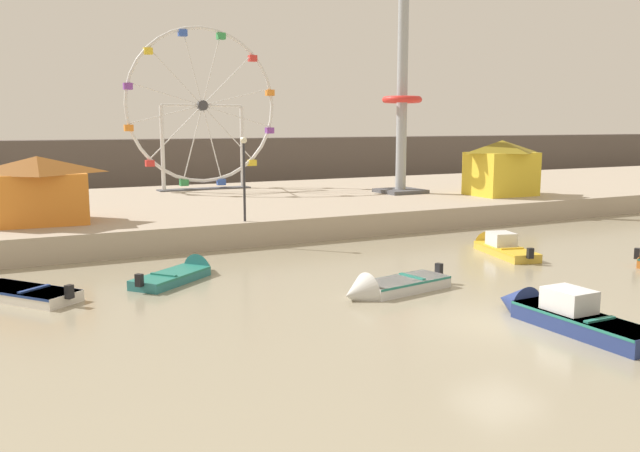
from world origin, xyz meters
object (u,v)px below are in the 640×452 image
object	(u,v)px
motorboat_pale_grey	(385,288)
carnival_booth_orange_canopy	(38,188)
motorboat_white_red_stripe	(1,290)
drop_tower_steel_tower	(402,101)
motorboat_mustard_yellow	(497,246)
motorboat_navy_blue	(559,313)
motorboat_teal_painted	(185,273)
ferris_wheel_white_frame	(202,109)
carnival_booth_yellow_awning	(501,167)
promenade_lamp_near	(244,167)

from	to	relation	value
motorboat_pale_grey	carnival_booth_orange_canopy	xyz separation A→B (m)	(-9.71, 14.76, 2.60)
motorboat_white_red_stripe	drop_tower_steel_tower	bearing A→B (deg)	-99.51
motorboat_white_red_stripe	drop_tower_steel_tower	world-z (taller)	drop_tower_steel_tower
motorboat_white_red_stripe	motorboat_pale_grey	bearing A→B (deg)	-153.23
motorboat_mustard_yellow	motorboat_pale_grey	bearing A→B (deg)	130.00
motorboat_navy_blue	motorboat_mustard_yellow	bearing A→B (deg)	-33.43
motorboat_teal_painted	carnival_booth_orange_canopy	bearing A→B (deg)	76.56
carnival_booth_orange_canopy	ferris_wheel_white_frame	bearing A→B (deg)	49.32
motorboat_pale_grey	motorboat_teal_painted	bearing A→B (deg)	-55.65
ferris_wheel_white_frame	carnival_booth_yellow_awning	distance (m)	20.77
motorboat_pale_grey	promenade_lamp_near	bearing A→B (deg)	-94.99
motorboat_teal_painted	promenade_lamp_near	world-z (taller)	promenade_lamp_near
drop_tower_steel_tower	promenade_lamp_near	xyz separation A→B (m)	(-14.21, -7.88, -3.52)
motorboat_pale_grey	carnival_booth_yellow_awning	size ratio (longest dim) A/B	1.05
ferris_wheel_white_frame	promenade_lamp_near	size ratio (longest dim) A/B	2.81
motorboat_pale_grey	ferris_wheel_white_frame	xyz separation A→B (m)	(2.19, 27.23, 6.63)
carnival_booth_yellow_awning	promenade_lamp_near	world-z (taller)	promenade_lamp_near
ferris_wheel_white_frame	carnival_booth_yellow_awning	bearing A→B (deg)	-38.41
motorboat_pale_grey	motorboat_mustard_yellow	bearing A→B (deg)	-164.15
carnival_booth_orange_canopy	promenade_lamp_near	world-z (taller)	promenade_lamp_near
motorboat_white_red_stripe	carnival_booth_yellow_awning	size ratio (longest dim) A/B	1.12
carnival_booth_yellow_awning	promenade_lamp_near	distance (m)	19.49
motorboat_mustard_yellow	drop_tower_steel_tower	xyz separation A→B (m)	(4.50, 14.59, 7.06)
drop_tower_steel_tower	motorboat_mustard_yellow	bearing A→B (deg)	-107.16
carnival_booth_yellow_awning	drop_tower_steel_tower	bearing A→B (deg)	140.19
carnival_booth_yellow_awning	motorboat_white_red_stripe	bearing A→B (deg)	-162.61
motorboat_mustard_yellow	carnival_booth_orange_canopy	distance (m)	21.40
motorboat_mustard_yellow	promenade_lamp_near	bearing A→B (deg)	69.51
motorboat_white_red_stripe	carnival_booth_yellow_awning	xyz separation A→B (m)	(29.96, 8.74, 2.84)
ferris_wheel_white_frame	drop_tower_steel_tower	size ratio (longest dim) A/B	0.77
motorboat_mustard_yellow	ferris_wheel_white_frame	world-z (taller)	ferris_wheel_white_frame
motorboat_pale_grey	motorboat_mustard_yellow	world-z (taller)	motorboat_mustard_yellow
motorboat_mustard_yellow	carnival_booth_orange_canopy	xyz separation A→B (m)	(-18.46, 10.52, 2.55)
ferris_wheel_white_frame	carnival_booth_yellow_awning	xyz separation A→B (m)	(16.00, -12.69, -3.82)
motorboat_pale_grey	drop_tower_steel_tower	distance (m)	24.09
motorboat_navy_blue	motorboat_teal_painted	size ratio (longest dim) A/B	1.39
motorboat_navy_blue	motorboat_pale_grey	bearing A→B (deg)	24.91
motorboat_navy_blue	carnival_booth_orange_canopy	world-z (taller)	carnival_booth_orange_canopy
motorboat_pale_grey	motorboat_white_red_stripe	distance (m)	13.12
motorboat_white_red_stripe	carnival_booth_orange_canopy	xyz separation A→B (m)	(2.06, 8.96, 2.62)
motorboat_white_red_stripe	drop_tower_steel_tower	size ratio (longest dim) A/B	0.33
drop_tower_steel_tower	ferris_wheel_white_frame	bearing A→B (deg)	142.78
carnival_booth_yellow_awning	ferris_wheel_white_frame	bearing A→B (deg)	142.72
ferris_wheel_white_frame	carnival_booth_yellow_awning	world-z (taller)	ferris_wheel_white_frame
motorboat_pale_grey	promenade_lamp_near	xyz separation A→B (m)	(-0.95, 10.94, 3.58)
carnival_booth_orange_canopy	carnival_booth_yellow_awning	size ratio (longest dim) A/B	1.09
motorboat_pale_grey	motorboat_teal_painted	xyz separation A→B (m)	(-5.45, 5.58, -0.03)
drop_tower_steel_tower	motorboat_white_red_stripe	bearing A→B (deg)	-152.51
motorboat_teal_painted	drop_tower_steel_tower	xyz separation A→B (m)	(18.70, 13.24, 7.14)
motorboat_navy_blue	motorboat_white_red_stripe	world-z (taller)	motorboat_navy_blue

